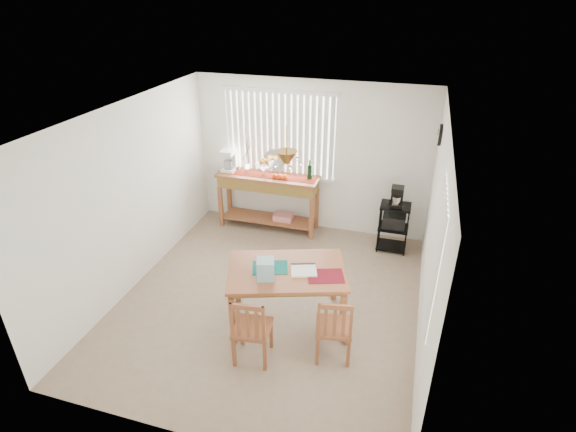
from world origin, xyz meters
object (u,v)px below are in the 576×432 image
(sideboard, at_px, (269,189))
(wire_cart, at_px, (394,223))
(cart_items, at_px, (397,196))
(chair_left, at_px, (252,329))
(chair_right, at_px, (334,328))
(dining_table, at_px, (287,276))

(sideboard, relative_size, wire_cart, 2.21)
(wire_cart, relative_size, cart_items, 2.43)
(chair_left, relative_size, chair_right, 1.02)
(dining_table, bearing_deg, sideboard, 113.78)
(wire_cart, bearing_deg, chair_right, -99.57)
(dining_table, bearing_deg, chair_left, -102.93)
(wire_cart, distance_m, dining_table, 2.47)
(sideboard, distance_m, chair_right, 3.31)
(chair_left, distance_m, chair_right, 0.94)
(cart_items, xyz_separation_m, dining_table, (-1.16, -2.18, -0.27))
(sideboard, xyz_separation_m, cart_items, (2.17, -0.13, 0.21))
(sideboard, distance_m, chair_left, 3.22)
(sideboard, bearing_deg, cart_items, -3.42)
(sideboard, relative_size, cart_items, 5.37)
(cart_items, bearing_deg, dining_table, -117.95)
(chair_right, bearing_deg, wire_cart, 80.43)
(wire_cart, height_order, chair_left, chair_left)
(dining_table, distance_m, chair_right, 0.90)
(cart_items, bearing_deg, chair_right, -99.54)
(wire_cart, xyz_separation_m, chair_right, (-0.45, -2.67, -0.05))
(wire_cart, bearing_deg, dining_table, -118.04)
(wire_cart, relative_size, chair_left, 0.88)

